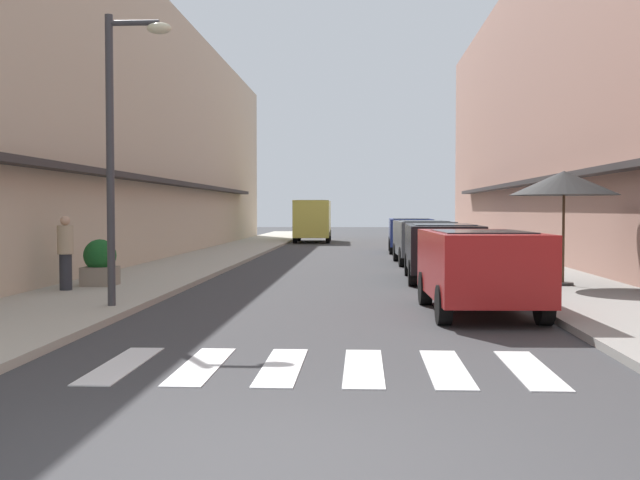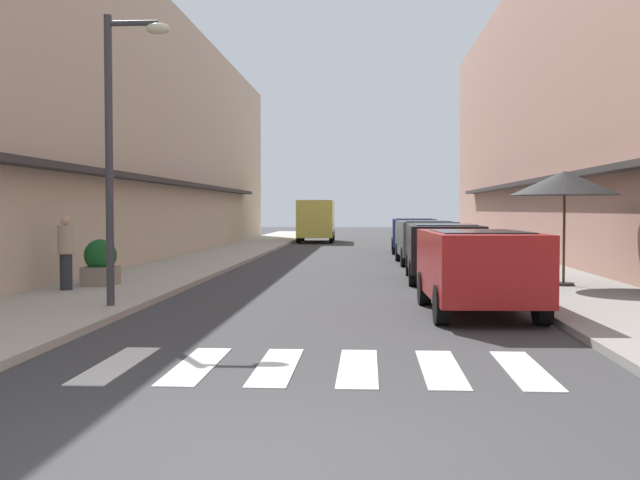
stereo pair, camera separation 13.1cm
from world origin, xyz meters
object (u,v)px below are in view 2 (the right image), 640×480
at_px(parked_car_mid, 443,245).
at_px(street_lamp, 120,128).
at_px(parked_car_distant, 413,231).
at_px(cafe_umbrella, 565,184).
at_px(parked_car_near, 478,262).
at_px(pedestrian_walking_near, 66,251).
at_px(parked_car_far, 425,237).
at_px(planter_midblock, 101,263).
at_px(delivery_van, 316,217).

height_order(parked_car_mid, street_lamp, street_lamp).
xyz_separation_m(parked_car_distant, cafe_umbrella, (2.51, -15.34, 1.51)).
relative_size(parked_car_near, parked_car_distant, 0.95).
bearing_deg(pedestrian_walking_near, parked_car_far, 149.00).
relative_size(parked_car_mid, street_lamp, 0.88).
xyz_separation_m(parked_car_mid, planter_midblock, (-7.98, -2.83, -0.29)).
relative_size(parked_car_distant, pedestrian_walking_near, 2.64).
bearing_deg(delivery_van, parked_car_distant, -65.48).
bearing_deg(street_lamp, parked_car_near, 0.63).
distance_m(parked_car_near, pedestrian_walking_near, 8.73).
xyz_separation_m(delivery_van, planter_midblock, (-3.12, -26.63, -0.77)).
height_order(parked_car_far, planter_midblock, parked_car_far).
bearing_deg(delivery_van, parked_car_mid, -78.46).
xyz_separation_m(parked_car_near, cafe_umbrella, (2.51, 4.19, 1.51)).
bearing_deg(parked_car_far, cafe_umbrella, -73.39).
distance_m(planter_midblock, pedestrian_walking_near, 1.16).
bearing_deg(delivery_van, cafe_umbrella, -74.16).
bearing_deg(parked_car_mid, delivery_van, 101.54).
bearing_deg(planter_midblock, parked_car_far, 48.62).
relative_size(parked_car_near, parked_car_mid, 0.88).
relative_size(parked_car_mid, parked_car_distant, 1.08).
bearing_deg(planter_midblock, parked_car_near, -23.98).
distance_m(parked_car_far, parked_car_distant, 6.92).
relative_size(parked_car_mid, cafe_umbrella, 1.75).
bearing_deg(delivery_van, street_lamp, -92.78).
bearing_deg(parked_car_distant, parked_car_mid, -90.00).
bearing_deg(street_lamp, parked_car_far, 63.48).
relative_size(parked_car_distant, cafe_umbrella, 1.62).
xyz_separation_m(parked_car_near, parked_car_mid, (0.00, 6.38, 0.00)).
distance_m(parked_car_near, cafe_umbrella, 5.11).
distance_m(parked_car_distant, planter_midblock, 17.87).
bearing_deg(parked_car_mid, pedestrian_walking_near, -155.11).
bearing_deg(pedestrian_walking_near, planter_midblock, 168.58).
distance_m(parked_car_far, delivery_van, 18.24).
bearing_deg(street_lamp, pedestrian_walking_near, 128.36).
distance_m(delivery_van, cafe_umbrella, 27.04).
bearing_deg(planter_midblock, street_lamp, -65.47).
bearing_deg(parked_car_distant, planter_midblock, -116.55).
distance_m(parked_car_near, parked_car_distant, 19.53).
height_order(parked_car_near, parked_car_far, same).
bearing_deg(street_lamp, delivery_van, 87.22).
height_order(parked_car_mid, delivery_van, delivery_van).
xyz_separation_m(cafe_umbrella, planter_midblock, (-10.50, -0.64, -1.79)).
xyz_separation_m(parked_car_distant, street_lamp, (-6.33, -19.60, 2.37)).
height_order(parked_car_near, pedestrian_walking_near, pedestrian_walking_near).
height_order(parked_car_mid, planter_midblock, parked_car_mid).
relative_size(parked_car_near, street_lamp, 0.77).
height_order(parked_car_far, pedestrian_walking_near, pedestrian_walking_near).
bearing_deg(parked_car_distant, cafe_umbrella, -80.70).
height_order(planter_midblock, pedestrian_walking_near, pedestrian_walking_near).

